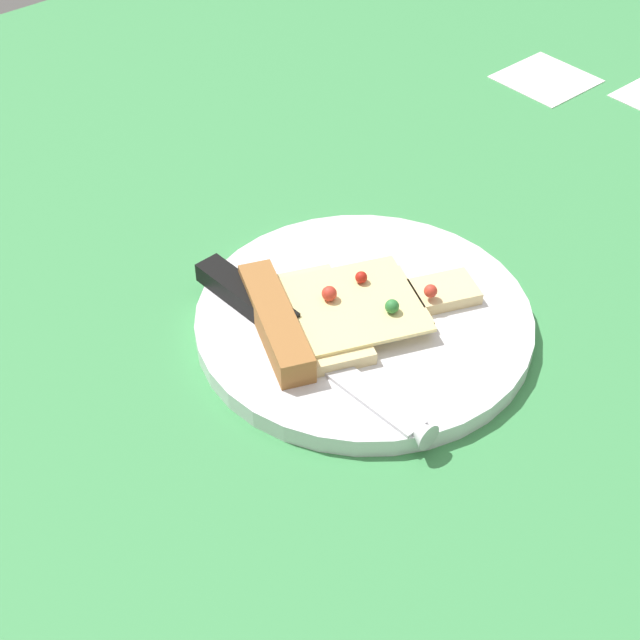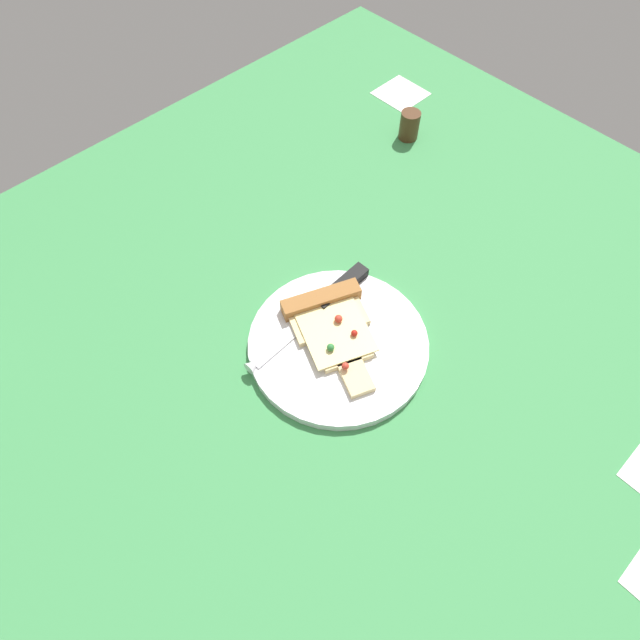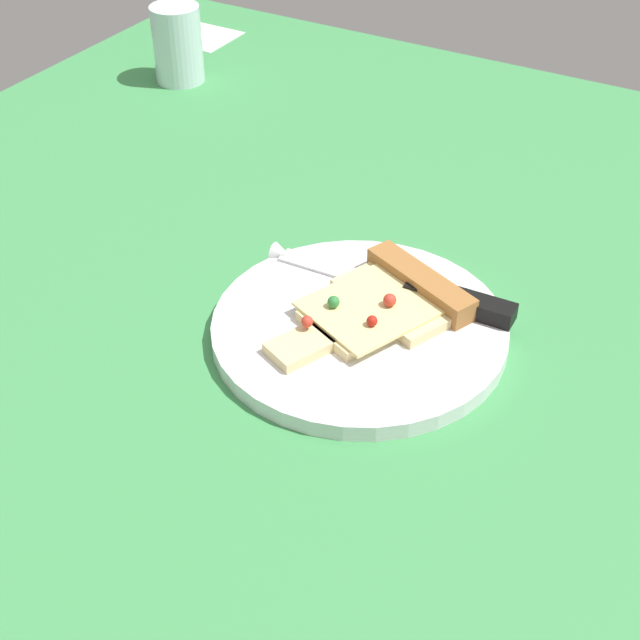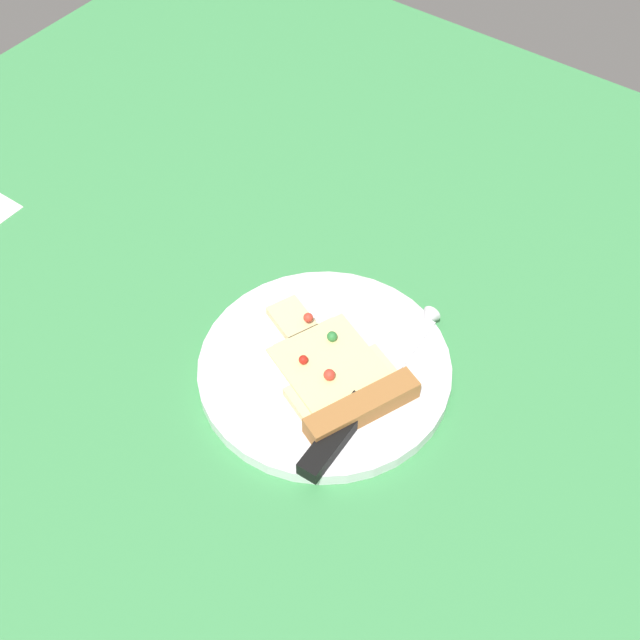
{
  "view_description": "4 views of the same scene",
  "coord_description": "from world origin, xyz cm",
  "px_view_note": "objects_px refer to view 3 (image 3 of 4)",
  "views": [
    {
      "loc": [
        -43.13,
        -42.99,
        50.78
      ],
      "look_at": [
        -7.79,
        -1.77,
        2.33
      ],
      "focal_mm": 54.58,
      "sensor_mm": 36.0,
      "label": 1
    },
    {
      "loc": [
        23.72,
        -33.01,
        69.72
      ],
      "look_at": [
        -7.72,
        -2.99,
        3.52
      ],
      "focal_mm": 31.15,
      "sensor_mm": 36.0,
      "label": 2
    },
    {
      "loc": [
        51.73,
        25.52,
        51.22
      ],
      "look_at": [
        -0.63,
        -4.71,
        3.43
      ],
      "focal_mm": 51.38,
      "sensor_mm": 36.0,
      "label": 3
    },
    {
      "loc": [
        -35.24,
        40.77,
        72.83
      ],
      "look_at": [
        -1.65,
        -5.41,
        4.31
      ],
      "focal_mm": 48.99,
      "sensor_mm": 36.0,
      "label": 4
    }
  ],
  "objects_px": {
    "pizza_slice": "(383,304)",
    "drinking_glass": "(178,44)",
    "plate": "(359,329)",
    "knife": "(412,289)"
  },
  "relations": [
    {
      "from": "pizza_slice",
      "to": "drinking_glass",
      "type": "relative_size",
      "value": 1.9
    },
    {
      "from": "pizza_slice",
      "to": "knife",
      "type": "bearing_deg",
      "value": -85.71
    },
    {
      "from": "plate",
      "to": "pizza_slice",
      "type": "relative_size",
      "value": 1.36
    },
    {
      "from": "knife",
      "to": "drinking_glass",
      "type": "height_order",
      "value": "drinking_glass"
    },
    {
      "from": "pizza_slice",
      "to": "plate",
      "type": "bearing_deg",
      "value": 90.01
    },
    {
      "from": "pizza_slice",
      "to": "drinking_glass",
      "type": "height_order",
      "value": "drinking_glass"
    },
    {
      "from": "pizza_slice",
      "to": "drinking_glass",
      "type": "xyz_separation_m",
      "value": [
        -0.34,
        -0.48,
        0.03
      ]
    },
    {
      "from": "pizza_slice",
      "to": "drinking_glass",
      "type": "bearing_deg",
      "value": -12.71
    },
    {
      "from": "plate",
      "to": "knife",
      "type": "distance_m",
      "value": 0.06
    },
    {
      "from": "knife",
      "to": "drinking_glass",
      "type": "distance_m",
      "value": 0.57
    }
  ]
}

